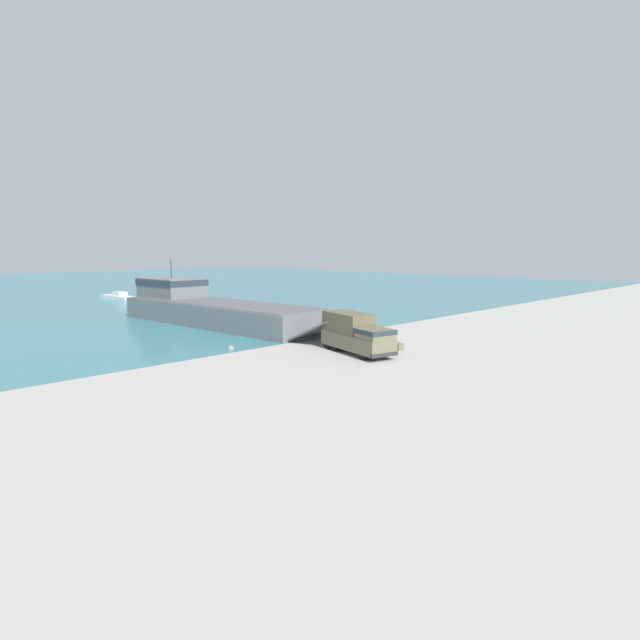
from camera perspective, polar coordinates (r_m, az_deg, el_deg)
ground_plane at (r=46.58m, az=5.50°, el=-2.79°), size 240.00×240.00×0.00m
water_surface at (r=130.23m, az=-28.64°, el=3.17°), size 240.00×180.00×0.01m
landing_craft at (r=61.52m, az=-12.44°, el=1.41°), size 10.10×34.73×7.49m
military_truck at (r=42.34m, az=4.12°, el=-1.56°), size 4.24×8.03×3.34m
soldier_on_ramp at (r=45.90m, az=5.73°, el=-1.60°), size 0.32×0.48×1.82m
moored_boat_a at (r=96.15m, az=-22.05°, el=2.48°), size 3.14×8.86×1.39m
moored_boat_b at (r=87.75m, az=-18.44°, el=2.26°), size 6.41×2.63×1.70m
mooring_bollard at (r=52.10m, az=4.51°, el=-1.08°), size 0.32×0.32×0.91m
cargo_crate at (r=44.30m, az=8.98°, el=-3.00°), size 0.77×0.86×0.61m
shoreline_rock_a at (r=44.95m, az=-10.18°, el=-3.27°), size 0.60×0.60×0.60m
shoreline_rock_b at (r=52.94m, az=2.48°, el=-1.46°), size 1.34×1.34×1.34m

